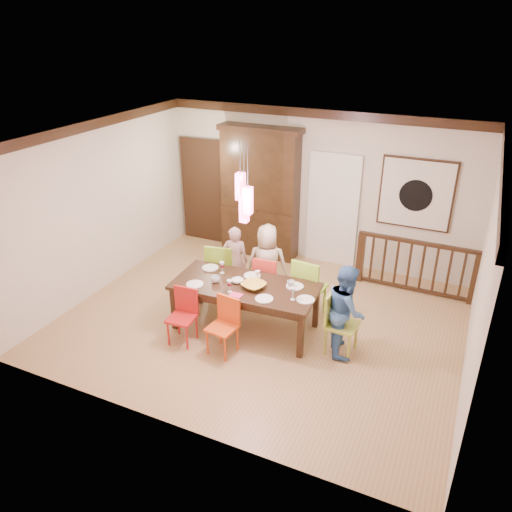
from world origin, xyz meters
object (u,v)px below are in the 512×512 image
at_px(balustrade, 416,266).
at_px(person_far_left, 235,261).
at_px(chair_end_right, 343,320).
at_px(china_hutch, 260,193).
at_px(person_far_mid, 267,265).
at_px(person_end_right, 346,310).
at_px(chair_far_left, 222,266).
at_px(dining_table, 245,289).

height_order(balustrade, person_far_left, person_far_left).
height_order(chair_end_right, china_hutch, china_hutch).
xyz_separation_m(balustrade, person_far_mid, (-2.18, -1.38, 0.19)).
bearing_deg(person_end_right, china_hutch, 22.55).
distance_m(balustrade, person_end_right, 2.28).
bearing_deg(chair_far_left, person_far_left, -135.37).
relative_size(chair_far_left, person_far_mid, 0.73).
distance_m(chair_far_left, person_end_right, 2.38).
relative_size(dining_table, balustrade, 1.09).
relative_size(balustrade, person_far_mid, 1.47).
bearing_deg(person_end_right, chair_end_right, 134.37).
xyz_separation_m(chair_far_left, person_end_right, (2.30, -0.64, 0.10)).
height_order(balustrade, person_end_right, person_end_right).
distance_m(dining_table, chair_far_left, 1.04).
distance_m(chair_far_left, person_far_mid, 0.78).
height_order(china_hutch, person_far_left, china_hutch).
distance_m(dining_table, person_far_left, 1.10).
height_order(chair_far_left, person_far_mid, person_far_mid).
height_order(dining_table, balustrade, balustrade).
bearing_deg(china_hutch, dining_table, -70.43).
relative_size(chair_end_right, person_far_left, 0.75).
distance_m(china_hutch, person_end_right, 3.57).
bearing_deg(dining_table, chair_far_left, 134.47).
distance_m(chair_far_left, chair_end_right, 2.38).
xyz_separation_m(dining_table, balustrade, (2.17, 2.24, -0.17)).
bearing_deg(person_end_right, dining_table, 70.56).
bearing_deg(chair_far_left, person_end_right, 153.05).
bearing_deg(person_far_mid, china_hutch, -80.02).
bearing_deg(chair_end_right, person_far_mid, 64.00).
bearing_deg(person_end_right, person_far_mid, 41.11).
height_order(china_hutch, person_far_mid, china_hutch).
distance_m(china_hutch, person_far_left, 1.83).
bearing_deg(person_far_left, china_hutch, -96.86).
relative_size(chair_end_right, person_far_mid, 0.67).
xyz_separation_m(dining_table, person_far_mid, (-0.01, 0.86, 0.02)).
xyz_separation_m(person_far_left, person_end_right, (2.16, -0.84, 0.06)).
bearing_deg(person_far_left, person_end_right, 141.94).
height_order(china_hutch, balustrade, china_hutch).
bearing_deg(chair_end_right, person_end_right, -20.91).
bearing_deg(dining_table, balustrade, 42.55).
height_order(dining_table, chair_end_right, chair_end_right).
height_order(chair_far_left, person_end_right, person_end_right).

